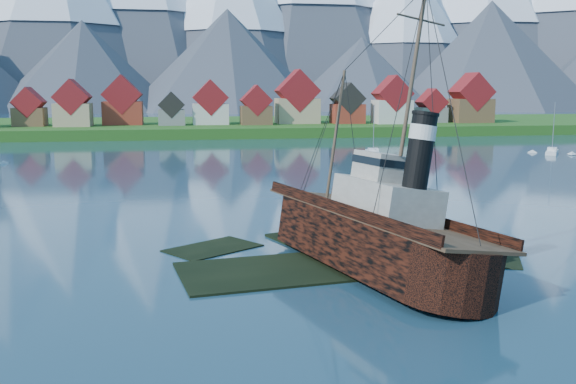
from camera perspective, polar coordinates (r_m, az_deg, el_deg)
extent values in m
plane|color=#1C3C50|center=(53.95, 3.29, -6.20)|extent=(1400.00, 1400.00, 0.00)
cube|color=black|center=(51.58, 0.50, -7.29)|extent=(19.08, 11.42, 1.00)
cube|color=black|center=(59.32, 8.10, -5.23)|extent=(15.15, 9.76, 1.00)
cube|color=black|center=(62.95, 3.24, -4.22)|extent=(11.45, 9.06, 1.00)
cube|color=black|center=(56.98, 15.43, -6.13)|extent=(10.27, 8.34, 1.00)
cube|color=black|center=(58.63, -6.69, -5.40)|extent=(9.42, 8.68, 1.00)
cube|color=black|center=(63.46, 15.62, -4.50)|extent=(6.00, 4.00, 1.00)
cube|color=#224B15|center=(221.46, -6.56, 5.46)|extent=(600.00, 80.00, 3.20)
cube|color=#3F3D38|center=(183.62, -5.92, 4.71)|extent=(600.00, 2.50, 2.00)
cube|color=brown|center=(208.63, -21.97, 6.21)|extent=(9.00, 8.00, 5.50)
cube|color=maroon|center=(208.50, -22.04, 7.41)|extent=(9.16, 8.16, 9.16)
cube|color=tan|center=(203.27, -18.55, 6.52)|extent=(10.50, 9.00, 6.80)
cube|color=maroon|center=(203.13, -18.63, 8.01)|extent=(10.69, 9.18, 10.69)
cube|color=maroon|center=(207.55, -14.46, 6.81)|extent=(12.00, 8.50, 7.20)
cube|color=maroon|center=(207.42, -14.52, 8.40)|extent=(12.22, 8.67, 12.22)
cube|color=slate|center=(201.89, -10.29, 6.55)|extent=(8.00, 7.00, 4.80)
cube|color=black|center=(201.76, -10.32, 7.64)|extent=(8.15, 7.14, 8.15)
cube|color=beige|center=(205.07, -6.91, 6.89)|extent=(11.00, 9.50, 6.40)
cube|color=maroon|center=(204.93, -6.94, 8.34)|extent=(11.20, 9.69, 11.20)
cube|color=brown|center=(202.25, -2.86, 6.83)|extent=(9.50, 8.00, 5.80)
cube|color=maroon|center=(202.11, -2.87, 8.14)|extent=(9.67, 8.16, 9.67)
cube|color=tan|center=(209.23, 0.81, 7.22)|extent=(13.50, 10.00, 8.00)
cube|color=maroon|center=(209.10, 0.82, 8.99)|extent=(13.75, 10.20, 13.75)
cube|color=maroon|center=(209.83, 5.30, 6.95)|extent=(10.00, 8.50, 6.20)
cube|color=black|center=(209.69, 5.32, 8.28)|extent=(10.18, 8.67, 10.18)
cube|color=beige|center=(210.97, 9.21, 7.06)|extent=(11.50, 9.00, 7.50)
cube|color=maroon|center=(210.84, 9.26, 8.64)|extent=(11.71, 9.18, 11.71)
cube|color=slate|center=(219.99, 12.60, 6.71)|extent=(9.00, 7.50, 5.00)
cube|color=maroon|center=(219.87, 12.64, 7.78)|extent=(9.16, 7.65, 9.16)
cube|color=brown|center=(223.34, 15.92, 6.98)|extent=(12.50, 10.00, 7.80)
cube|color=maroon|center=(223.22, 15.99, 8.55)|extent=(12.73, 10.20, 12.73)
cone|color=#2D333D|center=(516.68, -20.08, 15.21)|extent=(180.00, 180.00, 150.00)
cone|color=#2D333D|center=(525.36, -5.15, 15.34)|extent=(170.00, 170.00, 145.00)
cone|color=#2D333D|center=(543.99, 10.28, 13.96)|extent=(150.00, 150.00, 125.00)
cone|color=#2D333D|center=(604.58, 16.76, 15.38)|extent=(200.00, 200.00, 170.00)
cone|color=#2D333D|center=(428.86, -17.69, 10.50)|extent=(120.00, 120.00, 58.00)
cone|color=#2D333D|center=(421.20, -5.36, 11.46)|extent=(136.00, 136.00, 66.00)
cone|color=#2D333D|center=(440.89, 6.56, 10.30)|extent=(110.00, 110.00, 50.00)
cone|color=#2D333D|center=(471.40, 17.48, 11.39)|extent=(150.00, 150.00, 75.00)
cube|color=black|center=(51.66, 6.97, -4.45)|extent=(6.79, 19.55, 4.07)
cone|color=black|center=(63.64, 3.73, -1.80)|extent=(6.79, 6.79, 6.79)
cylinder|color=black|center=(42.72, 10.72, -7.47)|extent=(6.79, 6.79, 4.07)
cube|color=#4C3826|center=(51.20, 7.02, -2.13)|extent=(6.65, 25.79, 0.24)
cube|color=black|center=(50.30, 3.47, -1.78)|extent=(0.19, 24.98, 0.87)
cube|color=black|center=(52.13, 10.46, -1.52)|extent=(0.19, 24.98, 0.87)
cube|color=#ADA89E|center=(49.57, 7.53, -0.81)|extent=(5.04, 8.24, 2.91)
cube|color=#ADA89E|center=(50.11, 7.26, 2.22)|extent=(3.49, 3.88, 2.13)
cylinder|color=black|center=(45.99, 8.81, 3.63)|extent=(1.84, 1.84, 5.43)
cylinder|color=silver|center=(45.88, 8.85, 5.32)|extent=(1.94, 1.94, 1.07)
cylinder|color=#473828|center=(57.83, 4.94, 5.12)|extent=(0.27, 0.27, 11.64)
cylinder|color=#473828|center=(47.91, 8.13, 10.72)|extent=(0.31, 0.31, 12.60)
cube|color=silver|center=(152.91, 22.40, 3.19)|extent=(6.75, 8.29, 1.22)
cube|color=silver|center=(152.82, 22.43, 3.55)|extent=(2.95, 3.07, 0.71)
cylinder|color=gray|center=(152.47, 22.54, 5.40)|extent=(0.14, 0.14, 10.57)
cube|color=silver|center=(141.04, 7.58, 3.36)|extent=(4.15, 10.03, 1.17)
cube|color=silver|center=(140.94, 7.59, 3.73)|extent=(2.60, 3.07, 0.68)
cylinder|color=gray|center=(140.58, 7.63, 5.65)|extent=(0.14, 0.14, 10.14)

